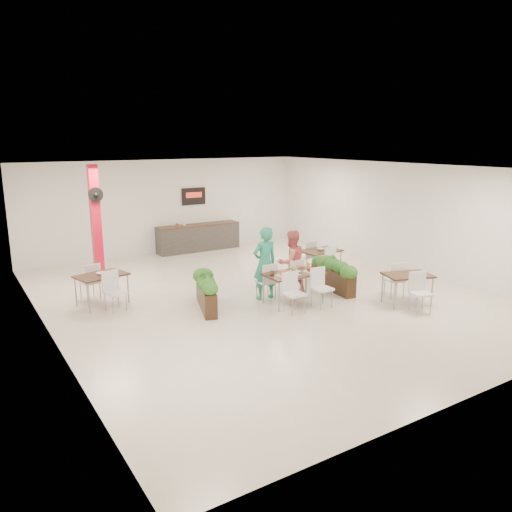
% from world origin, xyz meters
% --- Properties ---
extents(ground, '(12.00, 12.00, 0.00)m').
position_xyz_m(ground, '(0.00, 0.00, 0.00)').
color(ground, beige).
rests_on(ground, ground).
extents(room_shell, '(10.10, 12.10, 3.22)m').
position_xyz_m(room_shell, '(0.00, 0.00, 2.01)').
color(room_shell, white).
rests_on(room_shell, ground).
extents(red_column, '(0.40, 0.41, 3.20)m').
position_xyz_m(red_column, '(-3.00, 3.79, 1.64)').
color(red_column, red).
rests_on(red_column, ground).
extents(service_counter, '(3.00, 0.64, 2.20)m').
position_xyz_m(service_counter, '(1.00, 5.65, 0.49)').
color(service_counter, '#2C2927').
rests_on(service_counter, ground).
extents(main_table, '(1.41, 1.64, 0.92)m').
position_xyz_m(main_table, '(0.36, -0.88, 0.64)').
color(main_table, black).
rests_on(main_table, ground).
extents(diner_man, '(0.67, 0.44, 1.81)m').
position_xyz_m(diner_man, '(-0.03, -0.23, 0.90)').
color(diner_man, '#239A76').
rests_on(diner_man, ground).
extents(diner_woman, '(0.81, 0.64, 1.65)m').
position_xyz_m(diner_woman, '(0.77, -0.23, 0.82)').
color(diner_woman, '#EA6A68').
rests_on(diner_woman, ground).
extents(planter_left, '(0.84, 1.69, 0.91)m').
position_xyz_m(planter_left, '(-1.58, -0.11, 0.49)').
color(planter_left, black).
rests_on(planter_left, ground).
extents(planter_right, '(0.56, 1.78, 0.93)m').
position_xyz_m(planter_right, '(1.88, -0.56, 0.49)').
color(planter_right, black).
rests_on(planter_right, ground).
extents(side_table_a, '(1.28, 1.67, 0.92)m').
position_xyz_m(side_table_a, '(-3.57, 1.42, 0.62)').
color(side_table_a, black).
rests_on(side_table_a, ground).
extents(side_table_b, '(1.17, 1.64, 0.92)m').
position_xyz_m(side_table_b, '(2.53, 0.74, 0.63)').
color(side_table_b, black).
rests_on(side_table_b, ground).
extents(side_table_c, '(1.26, 1.67, 0.92)m').
position_xyz_m(side_table_c, '(2.59, -2.42, 0.62)').
color(side_table_c, black).
rests_on(side_table_c, ground).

